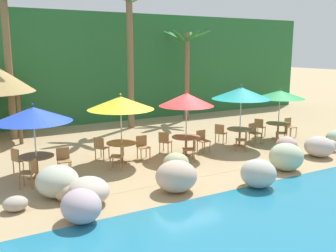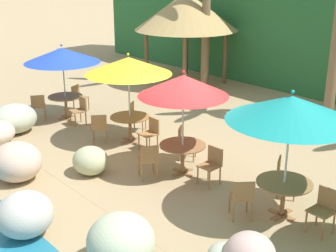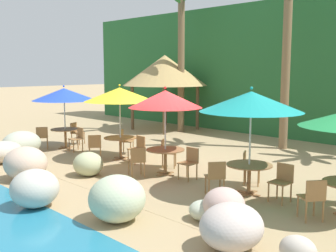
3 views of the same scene
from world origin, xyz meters
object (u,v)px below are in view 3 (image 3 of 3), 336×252
(umbrella_red, at_px, (165,99))
(umbrella_teal, at_px, (251,102))
(chair_blue_inland, at_px, (76,132))
(chair_green_left, at_px, (313,196))
(chair_blue_seaward, at_px, (78,137))
(chair_teal_left, at_px, (216,176))
(dining_table_red, at_px, (165,153))
(palm_tree_nearest, at_px, (181,36))
(chair_blue_left, at_px, (42,136))
(chair_yellow_left, at_px, (95,145))
(umbrella_blue, at_px, (64,94))
(umbrella_yellow, at_px, (120,95))
(dining_table_yellow, at_px, (120,141))
(palapa_hut, at_px, (165,71))
(chair_teal_seaward, at_px, (282,180))
(chair_red_left, at_px, (137,160))
(chair_teal_inland, at_px, (249,165))
(chair_red_seaward, at_px, (190,161))
(palm_tree_second, at_px, (287,26))
(chair_yellow_inland, at_px, (125,140))
(chair_yellow_seaward, at_px, (138,147))
(chair_red_inland, at_px, (166,151))
(dining_table_teal, at_px, (249,169))
(dining_table_blue, at_px, (65,132))

(umbrella_red, bearing_deg, umbrella_teal, 2.78)
(chair_blue_inland, bearing_deg, chair_green_left, -6.75)
(chair_blue_seaward, height_order, chair_teal_left, same)
(dining_table_red, xyz_separation_m, palm_tree_nearest, (-5.37, 6.27, 3.91))
(chair_blue_left, height_order, chair_yellow_left, same)
(umbrella_blue, height_order, chair_blue_left, umbrella_blue)
(umbrella_yellow, height_order, dining_table_yellow, umbrella_yellow)
(umbrella_teal, relative_size, palapa_hut, 0.62)
(dining_table_red, bearing_deg, chair_teal_seaward, 3.20)
(chair_blue_seaward, xyz_separation_m, dining_table_red, (4.68, -0.06, 0.10))
(chair_blue_left, bearing_deg, chair_red_left, -0.71)
(chair_blue_inland, height_order, chair_green_left, same)
(chair_teal_seaward, height_order, chair_teal_inland, same)
(chair_red_seaward, distance_m, palm_tree_second, 7.09)
(chair_blue_inland, bearing_deg, dining_table_yellow, -7.23)
(chair_yellow_inland, height_order, chair_teal_left, same)
(umbrella_blue, xyz_separation_m, dining_table_yellow, (3.02, 0.30, -1.45))
(chair_yellow_seaward, xyz_separation_m, chair_teal_inland, (3.93, 0.44, 0.00))
(chair_green_left, xyz_separation_m, palm_tree_nearest, (-10.06, 6.74, 4.01))
(dining_table_yellow, xyz_separation_m, chair_red_inland, (1.92, 0.27, -0.10))
(umbrella_blue, height_order, dining_table_yellow, umbrella_blue)
(palapa_hut, bearing_deg, chair_yellow_left, -62.17)
(chair_red_left, height_order, chair_teal_left, same)
(chair_red_left, bearing_deg, chair_yellow_left, 171.33)
(chair_blue_left, height_order, chair_green_left, same)
(chair_red_seaward, bearing_deg, dining_table_teal, 0.46)
(chair_yellow_left, relative_size, chair_teal_seaward, 1.00)
(chair_red_inland, distance_m, chair_teal_left, 3.17)
(chair_red_inland, bearing_deg, palm_tree_second, 80.02)
(chair_blue_left, height_order, chair_red_seaward, same)
(chair_yellow_inland, height_order, chair_yellow_left, same)
(chair_blue_seaward, height_order, chair_yellow_left, same)
(umbrella_yellow, bearing_deg, chair_teal_left, -11.07)
(dining_table_blue, bearing_deg, umbrella_yellow, 5.61)
(chair_teal_inland, height_order, chair_green_left, same)
(chair_yellow_left, bearing_deg, chair_blue_inland, 158.70)
(umbrella_red, height_order, chair_red_inland, umbrella_red)
(chair_blue_seaward, relative_size, dining_table_red, 0.79)
(chair_blue_inland, bearing_deg, dining_table_teal, -4.25)
(chair_blue_left, height_order, chair_teal_left, same)
(umbrella_red, distance_m, chair_teal_inland, 2.93)
(umbrella_yellow, bearing_deg, chair_green_left, -6.51)
(dining_table_blue, distance_m, chair_blue_seaward, 0.86)
(umbrella_yellow, xyz_separation_m, palm_tree_second, (2.85, 5.57, 2.39))
(chair_red_left, bearing_deg, chair_blue_inland, 164.37)
(palapa_hut, bearing_deg, chair_green_left, -30.98)
(chair_green_left, relative_size, palm_tree_nearest, 0.13)
(chair_yellow_seaward, xyz_separation_m, palm_tree_nearest, (-3.71, 5.87, 4.01))
(chair_blue_seaward, distance_m, chair_yellow_left, 1.82)
(dining_table_yellow, bearing_deg, chair_teal_seaward, -1.34)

